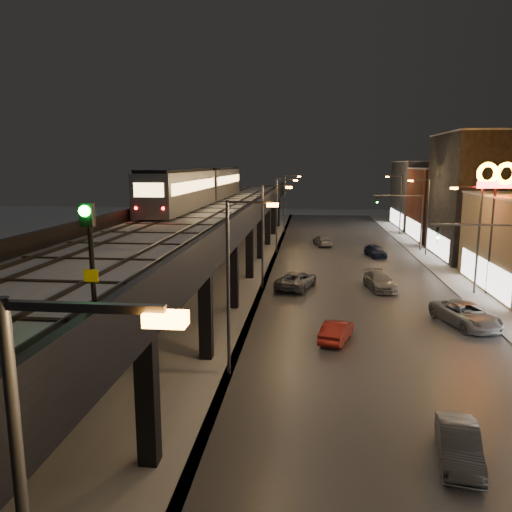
{
  "coord_description": "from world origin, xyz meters",
  "views": [
    {
      "loc": [
        3.3,
        -10.94,
        10.73
      ],
      "look_at": [
        -0.04,
        19.78,
        5.0
      ],
      "focal_mm": 35.0,
      "sensor_mm": 36.0,
      "label": 1
    }
  ],
  "objects": [
    {
      "name": "road_surface",
      "position": [
        7.5,
        35.0,
        0.03
      ],
      "size": [
        17.0,
        120.0,
        0.06
      ],
      "primitive_type": "cube",
      "color": "#46474D",
      "rests_on": "ground"
    },
    {
      "name": "building_f",
      "position": [
        23.99,
        76.0,
        5.58
      ],
      "size": [
        12.2,
        16.2,
        11.16
      ],
      "color": "#34353A",
      "rests_on": "ground"
    },
    {
      "name": "streetlight_right_4",
      "position": [
        16.73,
        67.0,
        5.24
      ],
      "size": [
        2.56,
        0.28,
        9.0
      ],
      "color": "#38383A",
      "rests_on": "ground"
    },
    {
      "name": "car_onc_red",
      "position": [
        10.93,
        47.31,
        0.72
      ],
      "size": [
        2.58,
        4.47,
        1.43
      ],
      "primitive_type": "imported",
      "rotation": [
        0.0,
        0.0,
        0.22
      ],
      "color": "#121B3C",
      "rests_on": "ground"
    },
    {
      "name": "car_onc_silver",
      "position": [
        8.83,
        6.27,
        0.65
      ],
      "size": [
        1.98,
        4.11,
        1.3
      ],
      "primitive_type": "imported",
      "rotation": [
        0.0,
        0.0,
        -0.16
      ],
      "color": "#393C44",
      "rests_on": "ground"
    },
    {
      "name": "car_near_white",
      "position": [
        5.06,
        18.5,
        0.64
      ],
      "size": [
        2.41,
        4.1,
        1.28
      ],
      "primitive_type": "imported",
      "rotation": [
        0.0,
        0.0,
        2.85
      ],
      "color": "maroon",
      "rests_on": "ground"
    },
    {
      "name": "traffic_light_rig_b",
      "position": [
        15.84,
        52.0,
        4.5
      ],
      "size": [
        6.1,
        0.34,
        7.0
      ],
      "color": "#38383A",
      "rests_on": "ground"
    },
    {
      "name": "streetlight_left_3",
      "position": [
        -0.43,
        49.0,
        5.24
      ],
      "size": [
        2.57,
        0.28,
        9.0
      ],
      "color": "#38383A",
      "rests_on": "ground"
    },
    {
      "name": "streetlight_right_3",
      "position": [
        16.73,
        49.0,
        5.24
      ],
      "size": [
        2.56,
        0.28,
        9.0
      ],
      "color": "#38383A",
      "rests_on": "ground"
    },
    {
      "name": "streetlight_left_1",
      "position": [
        -0.43,
        13.0,
        5.24
      ],
      "size": [
        2.57,
        0.28,
        9.0
      ],
      "color": "#38383A",
      "rests_on": "ground"
    },
    {
      "name": "subway_train",
      "position": [
        -8.5,
        43.14,
        8.44
      ],
      "size": [
        3.06,
        36.88,
        3.66
      ],
      "color": "gray",
      "rests_on": "viaduct_trackbed"
    },
    {
      "name": "car_mid_silver",
      "position": [
        2.22,
        31.36,
        0.75
      ],
      "size": [
        3.88,
        5.9,
        1.51
      ],
      "primitive_type": "imported",
      "rotation": [
        0.0,
        0.0,
        2.87
      ],
      "color": "slate",
      "rests_on": "ground"
    },
    {
      "name": "viaduct_parapet_far",
      "position": [
        -10.35,
        32.0,
        6.85
      ],
      "size": [
        0.3,
        100.0,
        1.1
      ],
      "primitive_type": "cube",
      "color": "black",
      "rests_on": "elevated_viaduct"
    },
    {
      "name": "viaduct_trackbed",
      "position": [
        -6.01,
        31.97,
        6.39
      ],
      "size": [
        8.4,
        100.0,
        0.32
      ],
      "color": "#B2B7C1",
      "rests_on": "elevated_viaduct"
    },
    {
      "name": "streetlight_left_4",
      "position": [
        -0.43,
        67.0,
        5.24
      ],
      "size": [
        2.57,
        0.28,
        9.0
      ],
      "color": "#38383A",
      "rests_on": "ground"
    },
    {
      "name": "streetlight_right_2",
      "position": [
        16.73,
        31.0,
        5.24
      ],
      "size": [
        2.56,
        0.28,
        9.0
      ],
      "color": "#38383A",
      "rests_on": "ground"
    },
    {
      "name": "rail_signal",
      "position": [
        -2.1,
        0.68,
        8.87
      ],
      "size": [
        0.37,
        0.44,
        3.17
      ],
      "color": "black",
      "rests_on": "viaduct_trackbed"
    },
    {
      "name": "traffic_light_rig_a",
      "position": [
        15.84,
        22.0,
        4.5
      ],
      "size": [
        6.1,
        0.34,
        7.0
      ],
      "color": "#38383A",
      "rests_on": "ground"
    },
    {
      "name": "sign_mcdonalds",
      "position": [
        18.0,
        30.99,
        8.95
      ],
      "size": [
        3.23,
        0.73,
        10.85
      ],
      "color": "#38383A",
      "rests_on": "ground"
    },
    {
      "name": "car_onc_white",
      "position": [
        9.38,
        31.78,
        0.71
      ],
      "size": [
        2.76,
        5.15,
        1.42
      ],
      "primitive_type": "imported",
      "rotation": [
        0.0,
        0.0,
        0.16
      ],
      "color": "gray",
      "rests_on": "ground"
    },
    {
      "name": "viaduct_parapet_streetside",
      "position": [
        -1.65,
        32.0,
        6.85
      ],
      "size": [
        0.3,
        100.0,
        1.1
      ],
      "primitive_type": "cube",
      "color": "black",
      "rests_on": "elevated_viaduct"
    },
    {
      "name": "sidewalk_right",
      "position": [
        17.5,
        35.0,
        0.07
      ],
      "size": [
        4.0,
        120.0,
        0.14
      ],
      "primitive_type": "cube",
      "color": "#9FA1A8",
      "rests_on": "ground"
    },
    {
      "name": "streetlight_left_2",
      "position": [
        -0.43,
        31.0,
        5.24
      ],
      "size": [
        2.57,
        0.28,
        9.0
      ],
      "color": "#38383A",
      "rests_on": "ground"
    },
    {
      "name": "building_e",
      "position": [
        23.99,
        62.0,
        5.08
      ],
      "size": [
        12.2,
        12.2,
        10.16
      ],
      "color": "brown",
      "rests_on": "ground"
    },
    {
      "name": "elevated_viaduct",
      "position": [
        -6.0,
        31.84,
        5.62
      ],
      "size": [
        9.0,
        100.0,
        6.3
      ],
      "color": "black",
      "rests_on": "ground"
    },
    {
      "name": "car_mid_dark",
      "position": [
        5.01,
        54.88,
        0.68
      ],
      "size": [
        2.77,
        4.95,
        1.36
      ],
      "primitive_type": "imported",
      "rotation": [
        0.0,
        0.0,
        3.34
      ],
      "color": "gray",
      "rests_on": "ground"
    },
    {
      "name": "car_onc_dark",
      "position": [
        13.78,
        22.39,
        0.77
      ],
      "size": [
        4.22,
        6.07,
        1.54
      ],
      "primitive_type": "imported",
      "rotation": [
        0.0,
        0.0,
        0.33
      ],
      "color": "#8F93A2",
      "rests_on": "ground"
    },
    {
      "name": "under_viaduct_pavement",
      "position": [
        -6.0,
        35.0,
        0.03
      ],
      "size": [
        11.0,
        120.0,
        0.06
      ],
      "primitive_type": "cube",
      "color": "#9FA1A8",
      "rests_on": "ground"
    },
    {
      "name": "building_d",
      "position": [
        23.99,
        48.0,
        7.08
      ],
      "size": [
        12.2,
        13.2,
        14.16
      ],
      "color": "black",
      "rests_on": "ground"
    }
  ]
}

